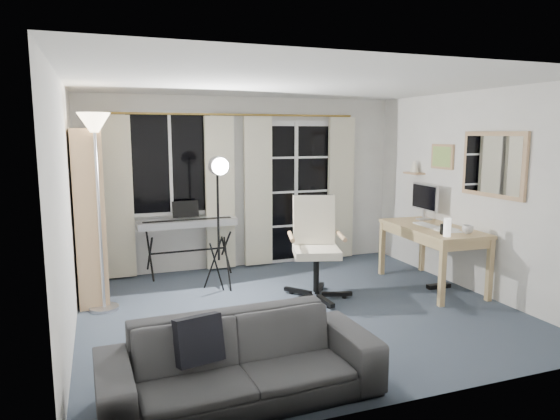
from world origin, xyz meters
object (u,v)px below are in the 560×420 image
Objects in this scene: torchiere_lamp at (96,153)px; desk at (432,234)px; office_chair at (315,238)px; bookshelf at (86,220)px; studio_light at (219,182)px; monitor at (425,198)px; mug at (468,228)px; keyboard_piano at (187,224)px; sofa at (241,348)px.

desk is at bearing -7.64° from torchiere_lamp.
office_chair is at bearing 175.52° from desk.
bookshelf is 0.91m from torchiere_lamp.
desk is (2.51, -0.72, -0.67)m from studio_light.
monitor is (1.70, 0.26, 0.36)m from office_chair.
bookshelf is 4.36m from mug.
torchiere_lamp is 1.75m from keyboard_piano.
office_chair is 2.15× the size of monitor.
keyboard_piano is 1.11× the size of office_chair.
monitor reaches higher than office_chair.
sofa is at bearing -94.72° from keyboard_piano.
desk is at bearing 28.93° from sofa.
torchiere_lamp is at bearing -171.51° from office_chair.
keyboard_piano is (1.09, 0.96, -0.98)m from torchiere_lamp.
studio_light reaches higher than office_chair.
torchiere_lamp is at bearing -176.36° from studio_light.
office_chair reaches higher than sofa.
bookshelf is at bearing 165.48° from studio_light.
bookshelf is 0.92× the size of torchiere_lamp.
keyboard_piano is 3.49m from mug.
torchiere_lamp is 2.79m from sofa.
studio_light reaches higher than monitor.
torchiere_lamp is at bearing -178.28° from monitor.
office_chair reaches higher than keyboard_piano.
sofa is at bearing -142.13° from monitor.
torchiere_lamp reaches higher than bookshelf.
monitor reaches higher than desk.
sofa is at bearing -110.02° from office_chair.
torchiere_lamp is 2.58m from office_chair.
sofa is at bearing -146.37° from desk.
monitor is (2.71, -0.27, -0.28)m from studio_light.
desk is 0.73× the size of sofa.
keyboard_piano is at bearing 84.76° from sofa.
sofa is (-2.95, -1.77, -0.28)m from desk.
bookshelf is at bearing 169.02° from desk.
office_chair is at bearing -168.58° from monitor.
keyboard_piano reaches higher than mug.
studio_light reaches higher than desk.
bookshelf is 2.63m from office_chair.
torchiere_lamp reaches higher than monitor.
mug is (2.87, -1.98, 0.11)m from keyboard_piano.
bookshelf reaches higher than mug.
desk is (3.86, -0.52, -1.03)m from torchiere_lamp.
torchiere_lamp is 4.10m from monitor.
desk is at bearing -20.96° from studio_light.
studio_light is 2.70m from sofa.
mug is at bearing -6.79° from office_chair.
monitor reaches higher than mug.
desk is 0.62m from monitor.
bookshelf reaches higher than studio_light.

